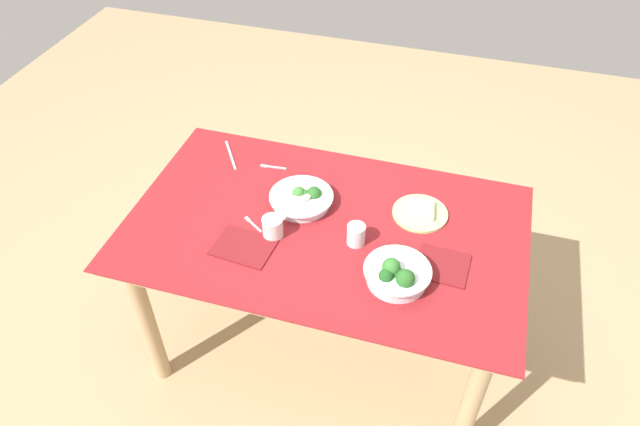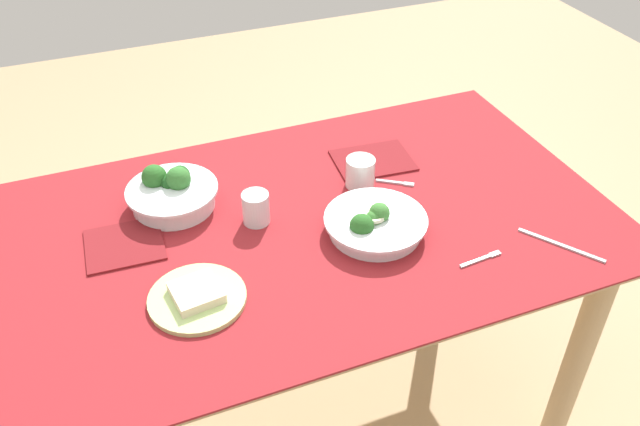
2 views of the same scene
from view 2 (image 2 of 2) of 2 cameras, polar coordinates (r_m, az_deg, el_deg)
name	(u,v)px [view 2 (image 2 of 2)]	position (r m, az deg, el deg)	size (l,w,h in m)	color
ground_plane	(315,407)	(2.22, -0.45, -16.23)	(6.00, 6.00, 0.00)	tan
dining_table	(314,255)	(1.74, -0.55, -3.64)	(1.50, 0.91, 0.76)	maroon
broccoli_bowl_far	(374,224)	(1.61, 4.67, -0.92)	(0.25, 0.25, 0.08)	white
broccoli_bowl_near	(172,193)	(1.73, -12.52, 1.70)	(0.23, 0.23, 0.10)	white
bread_side_plate	(197,297)	(1.47, -10.46, -7.04)	(0.21, 0.21, 0.03)	#B7D684
water_glass_center	(256,208)	(1.64, -5.50, 0.42)	(0.07, 0.07, 0.08)	silver
water_glass_side	(360,172)	(1.77, 3.46, 3.49)	(0.08, 0.08, 0.08)	silver
fork_by_far_bowl	(482,259)	(1.60, 13.70, -3.80)	(0.11, 0.02, 0.00)	#B7B7BC
fork_by_near_bowl	(397,183)	(1.80, 6.59, 2.59)	(0.09, 0.07, 0.00)	#B7B7BC
table_knife_left	(561,245)	(1.69, 19.89, -2.59)	(0.21, 0.01, 0.00)	#B7B7BC
napkin_folded_upper	(373,160)	(1.88, 4.54, 4.50)	(0.21, 0.16, 0.01)	maroon
napkin_folded_lower	(124,245)	(1.65, -16.37, -2.61)	(0.18, 0.17, 0.01)	maroon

